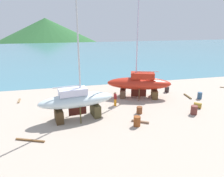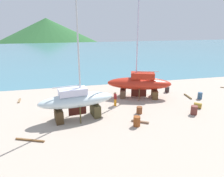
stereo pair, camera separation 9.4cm
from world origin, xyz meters
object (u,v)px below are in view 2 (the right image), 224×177
object	(u,v)px
worker	(115,99)
barrel_tar_black	(198,105)
sailboat_far_slipway	(77,100)
barrel_tipped_right	(194,110)
barrel_rust_near	(167,90)
barrel_tipped_left	(139,110)
sailboat_large_starboard	(139,83)
barrel_rust_mid	(200,96)
barrel_rust_far	(137,121)

from	to	relation	value
worker	barrel_tar_black	world-z (taller)	worker
sailboat_far_slipway	barrel_tipped_right	size ratio (longest dim) A/B	13.91
worker	barrel_rust_near	bearing A→B (deg)	18.79
sailboat_far_slipway	barrel_tipped_left	size ratio (longest dim) A/B	17.28
worker	barrel_tipped_left	size ratio (longest dim) A/B	2.19
barrel_tar_black	barrel_tipped_left	bearing A→B (deg)	179.32
sailboat_large_starboard	barrel_rust_near	size ratio (longest dim) A/B	17.84
barrel_rust_mid	barrel_rust_near	distance (m)	4.39
worker	barrel_tar_black	distance (m)	9.37
barrel_rust_far	barrel_rust_mid	size ratio (longest dim) A/B	1.11
barrel_rust_far	barrel_rust_mid	world-z (taller)	barrel_rust_far
barrel_tar_black	barrel_rust_far	xyz separation A→B (m)	(-8.19, -2.55, 0.17)
sailboat_far_slipway	barrel_rust_mid	bearing A→B (deg)	-0.37
sailboat_far_slipway	barrel_tipped_left	bearing A→B (deg)	-11.22
worker	barrel_tipped_right	bearing A→B (deg)	-32.09
sailboat_large_starboard	worker	xyz separation A→B (m)	(-3.70, -2.12, -1.03)
sailboat_large_starboard	barrel_tipped_right	bearing A→B (deg)	138.50
barrel_tipped_right	barrel_rust_near	bearing A→B (deg)	84.16
worker	barrel_tipped_right	world-z (taller)	worker
barrel_rust_mid	sailboat_far_slipway	bearing A→B (deg)	-171.98
barrel_tipped_right	barrel_rust_near	distance (m)	7.47
barrel_tipped_right	barrel_rust_far	distance (m)	6.83
worker	barrel_tipped_right	distance (m)	8.62
barrel_rust_far	barrel_rust_mid	xyz separation A→B (m)	(10.28, 5.14, -0.05)
barrel_tar_black	barrel_rust_near	distance (m)	6.04
worker	sailboat_large_starboard	bearing A→B (deg)	27.74
barrel_tipped_right	barrel_rust_near	world-z (taller)	barrel_tipped_right
worker	barrel_rust_far	xyz separation A→B (m)	(0.71, -5.42, -0.38)
sailboat_large_starboard	barrel_rust_far	size ratio (longest dim) A/B	14.29
barrel_tar_black	barrel_rust_mid	world-z (taller)	barrel_rust_mid
barrel_tar_black	sailboat_large_starboard	bearing A→B (deg)	136.15
barrel_rust_far	barrel_tipped_left	size ratio (longest dim) A/B	1.26
worker	sailboat_far_slipway	bearing A→B (deg)	-153.45
sailboat_far_slipway	barrel_rust_near	distance (m)	14.01
sailboat_far_slipway	barrel_tipped_left	xyz separation A→B (m)	(6.48, -0.32, -1.56)
sailboat_far_slipway	barrel_rust_far	world-z (taller)	sailboat_far_slipway
worker	barrel_tar_black	size ratio (longest dim) A/B	2.02
barrel_rust_far	barrel_rust_near	xyz separation A→B (m)	(7.50, 8.54, -0.09)
barrel_rust_mid	barrel_tipped_left	bearing A→B (deg)	-164.50
worker	barrel_rust_mid	bearing A→B (deg)	-3.51
sailboat_large_starboard	worker	size ratio (longest dim) A/B	8.23
sailboat_large_starboard	barrel_rust_mid	size ratio (longest dim) A/B	15.93
barrel_rust_mid	worker	bearing A→B (deg)	178.51
sailboat_large_starboard	barrel_rust_far	world-z (taller)	sailboat_large_starboard
sailboat_far_slipway	barrel_rust_mid	distance (m)	15.75
worker	barrel_tar_black	xyz separation A→B (m)	(8.90, -2.88, -0.55)
sailboat_large_starboard	worker	world-z (taller)	sailboat_large_starboard
sailboat_large_starboard	barrel_tipped_right	distance (m)	7.58
sailboat_large_starboard	barrel_tipped_left	world-z (taller)	sailboat_large_starboard
barrel_tipped_right	barrel_rust_far	bearing A→B (deg)	-170.65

